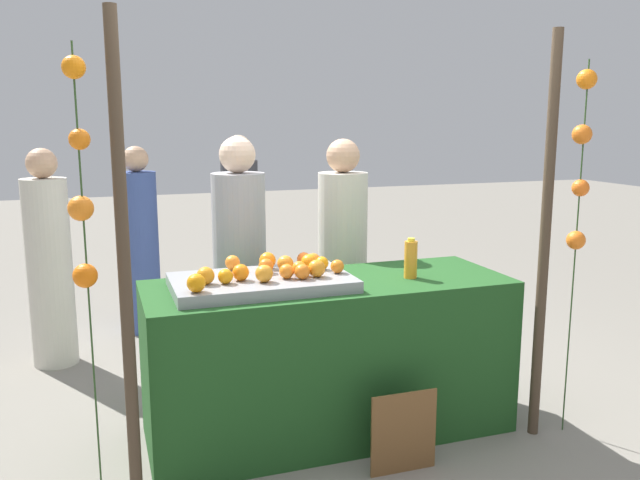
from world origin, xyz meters
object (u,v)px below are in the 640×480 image
chalkboard_sign (403,433)px  vendor_left (240,278)px  stall_counter (329,357)px  orange_1 (241,272)px  vendor_right (342,270)px  orange_0 (267,260)px  juice_bottle (411,259)px

chalkboard_sign → vendor_left: 1.41m
stall_counter → vendor_left: (-0.35, 0.64, 0.32)m
orange_1 → stall_counter: bearing=7.3°
vendor_left → vendor_right: 0.69m
stall_counter → orange_0: size_ratio=21.80×
orange_1 → vendor_right: 1.14m
orange_0 → juice_bottle: 0.78m
vendor_left → juice_bottle: bearing=-41.7°
chalkboard_sign → stall_counter: bearing=110.5°
orange_0 → vendor_left: vendor_left is taller
stall_counter → juice_bottle: juice_bottle is taller
chalkboard_sign → vendor_right: (0.14, 1.22, 0.54)m
vendor_right → juice_bottle: bearing=-81.8°
orange_1 → vendor_right: bearing=42.0°
orange_0 → chalkboard_sign: bearing=-53.8°
vendor_left → orange_1: bearing=-101.5°
stall_counter → orange_1: 0.73m
orange_1 → chalkboard_sign: size_ratio=0.20×
stall_counter → vendor_right: 0.83m
orange_1 → vendor_left: size_ratio=0.05×
orange_1 → vendor_left: 0.75m
orange_1 → vendor_right: size_ratio=0.05×
vendor_left → vendor_right: bearing=3.6°
juice_bottle → stall_counter: bearing=171.4°
chalkboard_sign → orange_1: bearing=146.1°
stall_counter → chalkboard_sign: 0.61m
chalkboard_sign → vendor_left: size_ratio=0.26×
stall_counter → vendor_right: size_ratio=1.23×
juice_bottle → chalkboard_sign: (-0.25, -0.46, -0.76)m
vendor_left → orange_0: bearing=-84.3°
orange_0 → orange_1: (-0.19, -0.22, -0.00)m
stall_counter → orange_1: (-0.49, -0.06, 0.53)m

